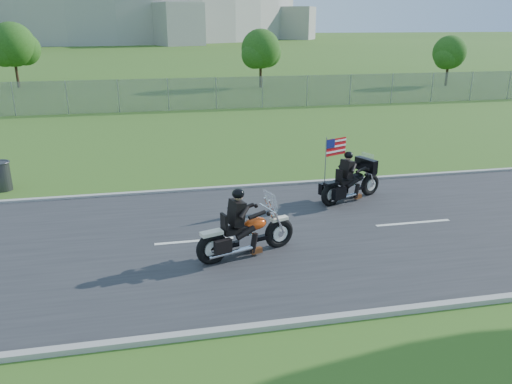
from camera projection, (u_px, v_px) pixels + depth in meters
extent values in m
plane|color=#32571B|center=(274.00, 236.00, 13.18)|extent=(420.00, 420.00, 0.00)
cube|color=#28282B|center=(274.00, 235.00, 13.18)|extent=(120.00, 8.00, 0.04)
cube|color=#9E9B93|center=(246.00, 187.00, 16.92)|extent=(120.00, 0.18, 0.12)
cube|color=#9E9B93|center=(323.00, 320.00, 9.41)|extent=(120.00, 0.18, 0.12)
cube|color=gray|center=(118.00, 96.00, 30.44)|extent=(60.00, 0.03, 2.00)
cylinder|color=#A3A099|center=(95.00, 5.00, 163.60)|extent=(130.00, 130.00, 20.00)
cylinder|color=#382316|center=(261.00, 72.00, 41.68)|extent=(0.22, 0.22, 2.52)
sphere|color=#204412|center=(261.00, 49.00, 41.07)|extent=(3.20, 3.20, 3.20)
sphere|color=#204412|center=(267.00, 53.00, 41.75)|extent=(2.40, 2.40, 2.40)
sphere|color=#204412|center=(255.00, 55.00, 40.74)|extent=(2.24, 2.24, 2.24)
cylinder|color=#382316|center=(16.00, 71.00, 41.58)|extent=(0.22, 0.22, 2.80)
sphere|color=#204412|center=(12.00, 44.00, 40.90)|extent=(3.60, 3.60, 3.60)
sphere|color=#204412|center=(24.00, 49.00, 41.66)|extent=(2.70, 2.70, 2.70)
sphere|color=#204412|center=(4.00, 51.00, 40.52)|extent=(2.52, 2.52, 2.52)
cylinder|color=#382316|center=(447.00, 73.00, 42.88)|extent=(0.22, 0.22, 2.24)
sphere|color=#204412|center=(450.00, 52.00, 42.34)|extent=(2.80, 2.80, 2.80)
sphere|color=#204412|center=(452.00, 56.00, 42.93)|extent=(2.10, 2.10, 2.10)
sphere|color=#204412|center=(446.00, 58.00, 42.05)|extent=(1.96, 1.96, 1.96)
torus|color=black|center=(279.00, 233.00, 12.37)|extent=(0.81, 0.43, 0.79)
torus|color=black|center=(212.00, 248.00, 11.53)|extent=(0.81, 0.43, 0.79)
ellipsoid|color=#D0410F|center=(255.00, 224.00, 11.94)|extent=(0.68, 0.51, 0.30)
cube|color=black|center=(235.00, 230.00, 11.69)|extent=(0.66, 0.49, 0.13)
cube|color=black|center=(236.00, 213.00, 11.58)|extent=(0.38, 0.49, 0.59)
sphere|color=black|center=(238.00, 194.00, 11.45)|extent=(0.36, 0.36, 0.29)
cube|color=silver|center=(271.00, 200.00, 11.97)|extent=(0.19, 0.48, 0.43)
torus|color=black|center=(370.00, 185.00, 16.08)|extent=(0.75, 0.46, 0.74)
torus|color=black|center=(331.00, 194.00, 15.17)|extent=(0.75, 0.46, 0.74)
ellipsoid|color=black|center=(357.00, 177.00, 15.62)|extent=(0.64, 0.51, 0.28)
cube|color=black|center=(345.00, 181.00, 15.36)|extent=(0.62, 0.49, 0.12)
cube|color=black|center=(347.00, 169.00, 15.26)|extent=(0.38, 0.46, 0.55)
sphere|color=black|center=(349.00, 155.00, 15.14)|extent=(0.35, 0.35, 0.27)
cube|color=black|center=(366.00, 165.00, 15.71)|extent=(0.52, 0.82, 0.40)
cube|color=#B70C11|center=(336.00, 147.00, 15.02)|extent=(0.74, 0.33, 0.52)
cylinder|color=#37363B|center=(2.00, 176.00, 16.58)|extent=(0.71, 0.71, 0.96)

